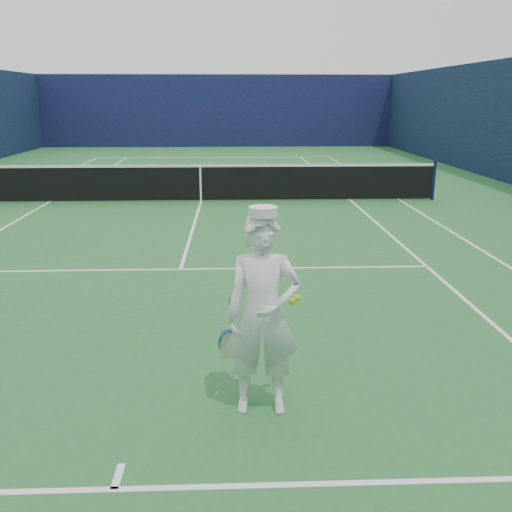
{
  "coord_description": "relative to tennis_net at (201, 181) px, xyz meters",
  "views": [
    {
      "loc": [
        0.89,
        -15.43,
        2.74
      ],
      "look_at": [
        1.13,
        -9.3,
        1.03
      ],
      "focal_mm": 40.0,
      "sensor_mm": 36.0,
      "label": 1
    }
  ],
  "objects": [
    {
      "name": "ground",
      "position": [
        0.0,
        0.0,
        -0.55
      ],
      "size": [
        80.0,
        80.0,
        0.0
      ],
      "primitive_type": "plane",
      "color": "#26652E",
      "rests_on": "ground"
    },
    {
      "name": "court_markings",
      "position": [
        0.0,
        0.0,
        -0.55
      ],
      "size": [
        11.03,
        23.83,
        0.01
      ],
      "color": "white",
      "rests_on": "ground"
    },
    {
      "name": "windscreen_fence",
      "position": [
        0.0,
        0.0,
        1.45
      ],
      "size": [
        20.12,
        36.12,
        4.0
      ],
      "color": "#10143B",
      "rests_on": "ground"
    },
    {
      "name": "tennis_net",
      "position": [
        0.0,
        0.0,
        0.0
      ],
      "size": [
        12.88,
        0.09,
        1.07
      ],
      "color": "#141E4C",
      "rests_on": "ground"
    },
    {
      "name": "tennis_player",
      "position": [
        1.13,
        -10.8,
        0.36
      ],
      "size": [
        0.76,
        0.49,
        1.87
      ],
      "rotation": [
        0.0,
        0.0,
        -0.03
      ],
      "color": "white",
      "rests_on": "ground"
    }
  ]
}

